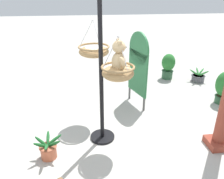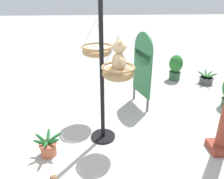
% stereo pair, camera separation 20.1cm
% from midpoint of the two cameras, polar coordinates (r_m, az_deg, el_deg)
% --- Properties ---
extents(ground_plane, '(40.00, 40.00, 0.00)m').
position_cam_midpoint_polar(ground_plane, '(4.05, -2.36, -13.93)').
color(ground_plane, '#ADAAA3').
extents(display_pole_central, '(0.44, 0.44, 2.43)m').
position_cam_midpoint_polar(display_pole_central, '(3.83, -4.14, -3.02)').
color(display_pole_central, black).
rests_on(display_pole_central, ground).
extents(hanging_basket_with_teddy, '(0.53, 0.53, 0.69)m').
position_cam_midpoint_polar(hanging_basket_with_teddy, '(3.48, -0.15, 4.42)').
color(hanging_basket_with_teddy, '#A37F51').
extents(teddy_bear, '(0.35, 0.31, 0.51)m').
position_cam_midpoint_polar(teddy_bear, '(3.41, 0.25, 7.99)').
color(teddy_bear, tan).
extents(hanging_basket_left_high, '(0.59, 0.59, 0.69)m').
position_cam_midpoint_polar(hanging_basket_left_high, '(4.30, -5.98, 9.75)').
color(hanging_basket_left_high, '#A37F51').
extents(potted_plant_fern_front, '(0.39, 0.39, 0.75)m').
position_cam_midpoint_polar(potted_plant_fern_front, '(6.87, 13.25, 5.93)').
color(potted_plant_fern_front, '#2D5638').
rests_on(potted_plant_fern_front, ground).
extents(potted_plant_tall_leafy, '(0.54, 0.52, 0.37)m').
position_cam_midpoint_polar(potted_plant_tall_leafy, '(6.97, 20.26, 2.96)').
color(potted_plant_tall_leafy, '#4C4C51').
rests_on(potted_plant_tall_leafy, ground).
extents(potted_plant_bushy_green, '(0.39, 0.39, 0.78)m').
position_cam_midpoint_polar(potted_plant_bushy_green, '(5.76, 25.67, 0.63)').
color(potted_plant_bushy_green, '#2D5638').
rests_on(potted_plant_bushy_green, ground).
extents(potted_plant_small_succulent, '(0.50, 0.45, 0.38)m').
position_cam_midpoint_polar(potted_plant_small_succulent, '(3.88, -17.36, -14.29)').
color(potted_plant_small_succulent, '#BC6042').
rests_on(potted_plant_small_succulent, ground).
extents(display_sign_board, '(0.71, 0.27, 1.69)m').
position_cam_midpoint_polar(display_sign_board, '(4.95, 5.48, 6.48)').
color(display_sign_board, '#286B3D').
rests_on(display_sign_board, ground).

